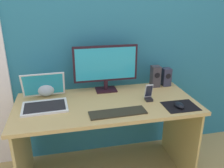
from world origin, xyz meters
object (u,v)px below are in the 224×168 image
object	(u,v)px
laptop	(44,99)
fishbowl	(46,86)
monitor	(106,66)
keyboard_external	(118,113)
speaker_near_monitor	(155,76)
mouse	(179,105)
speaker_right	(166,77)
phone_in_dock	(149,95)

from	to	relation	value
laptop	fishbowl	xyz separation A→B (m)	(0.00, 0.19, 0.04)
monitor	fishbowl	bearing A→B (deg)	179.60
monitor	laptop	bearing A→B (deg)	-160.37
laptop	keyboard_external	distance (m)	0.58
speaker_near_monitor	mouse	size ratio (longest dim) A/B	1.94
speaker_right	mouse	distance (m)	0.46
laptop	monitor	bearing A→B (deg)	19.63
monitor	laptop	world-z (taller)	monitor
speaker_right	phone_in_dock	xyz separation A→B (m)	(-0.28, -0.28, -0.04)
laptop	keyboard_external	size ratio (longest dim) A/B	0.85
monitor	mouse	bearing A→B (deg)	-43.58
phone_in_dock	fishbowl	bearing A→B (deg)	160.68
speaker_right	laptop	distance (m)	1.10
phone_in_dock	monitor	bearing A→B (deg)	136.59
speaker_near_monitor	laptop	size ratio (longest dim) A/B	0.56
mouse	phone_in_dock	distance (m)	0.25
monitor	keyboard_external	world-z (taller)	monitor
speaker_near_monitor	phone_in_dock	world-z (taller)	speaker_near_monitor
speaker_near_monitor	mouse	distance (m)	0.46
monitor	laptop	xyz separation A→B (m)	(-0.52, -0.18, -0.18)
fishbowl	monitor	bearing A→B (deg)	-0.40
monitor	keyboard_external	xyz separation A→B (m)	(0.00, -0.44, -0.22)
fishbowl	phone_in_dock	size ratio (longest dim) A/B	1.30
keyboard_external	mouse	xyz separation A→B (m)	(0.47, -0.01, 0.02)
mouse	laptop	bearing A→B (deg)	164.09
mouse	phone_in_dock	bearing A→B (deg)	135.32
mouse	fishbowl	bearing A→B (deg)	154.41
mouse	phone_in_dock	xyz separation A→B (m)	(-0.18, 0.17, 0.03)
speaker_right	fishbowl	world-z (taller)	fishbowl
laptop	phone_in_dock	xyz separation A→B (m)	(0.81, -0.09, 0.00)
laptop	mouse	size ratio (longest dim) A/B	3.49
fishbowl	phone_in_dock	bearing A→B (deg)	-19.32
monitor	speaker_near_monitor	xyz separation A→B (m)	(0.46, -0.00, -0.13)
fishbowl	keyboard_external	bearing A→B (deg)	-40.85
monitor	speaker_right	size ratio (longest dim) A/B	3.33
keyboard_external	phone_in_dock	xyz separation A→B (m)	(0.29, 0.16, 0.04)
fishbowl	keyboard_external	size ratio (longest dim) A/B	0.44
monitor	speaker_near_monitor	world-z (taller)	monitor
fishbowl	keyboard_external	world-z (taller)	fishbowl
speaker_right	fishbowl	bearing A→B (deg)	179.80
fishbowl	mouse	bearing A→B (deg)	-24.78
speaker_near_monitor	mouse	xyz separation A→B (m)	(0.01, -0.45, -0.08)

